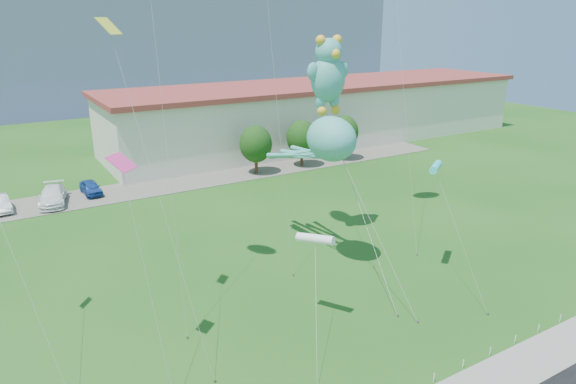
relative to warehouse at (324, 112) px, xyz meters
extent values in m
plane|color=#1D4C15|center=(-26.00, -44.00, -4.12)|extent=(160.00, 160.00, 0.00)
cube|color=#59544C|center=(-26.00, -9.00, -4.09)|extent=(70.00, 6.00, 0.06)
cube|color=slate|center=(-26.00, 76.00, 8.38)|extent=(160.00, 50.00, 25.00)
cube|color=beige|center=(0.00, 0.00, -0.32)|extent=(60.00, 14.00, 7.60)
cube|color=maroon|center=(0.00, 0.00, 3.78)|extent=(61.00, 15.00, 0.60)
cylinder|color=white|center=(-25.00, -45.30, -3.87)|extent=(0.05, 0.05, 0.50)
cylinder|color=white|center=(-23.00, -45.30, -3.87)|extent=(0.05, 0.05, 0.50)
cylinder|color=white|center=(-21.00, -45.30, -3.87)|extent=(0.05, 0.05, 0.50)
cylinder|color=white|center=(-19.00, -45.30, -3.87)|extent=(0.05, 0.05, 0.50)
cylinder|color=white|center=(-17.00, -45.30, -3.87)|extent=(0.05, 0.05, 0.50)
cylinder|color=white|center=(-15.00, -45.30, -3.87)|extent=(0.05, 0.05, 0.50)
cylinder|color=#3F2B19|center=(-16.00, -10.00, -3.02)|extent=(0.36, 0.36, 2.20)
ellipsoid|color=#14380F|center=(-16.00, -10.00, -0.72)|extent=(3.60, 3.60, 4.14)
cylinder|color=#3F2B19|center=(-10.00, -10.00, -3.02)|extent=(0.36, 0.36, 2.20)
ellipsoid|color=#14380F|center=(-10.00, -10.00, -0.72)|extent=(3.60, 3.60, 4.14)
cylinder|color=#3F2B19|center=(-4.00, -10.00, -3.02)|extent=(0.36, 0.36, 2.20)
ellipsoid|color=#14380F|center=(-4.00, -10.00, -0.72)|extent=(3.60, 3.60, 4.14)
imported|color=silver|center=(-41.22, -8.78, -3.37)|extent=(1.87, 4.32, 1.38)
imported|color=white|center=(-36.91, -9.25, -3.28)|extent=(3.24, 5.72, 1.56)
imported|color=navy|center=(-33.30, -8.11, -3.40)|extent=(1.77, 3.98, 1.33)
ellipsoid|color=teal|center=(-22.17, -32.62, 4.89)|extent=(2.93, 3.80, 2.93)
sphere|color=white|center=(-22.70, -33.77, 5.20)|extent=(0.46, 0.46, 0.46)
sphere|color=white|center=(-21.65, -33.77, 5.20)|extent=(0.46, 0.46, 0.46)
cylinder|color=slate|center=(-22.02, -41.23, -4.04)|extent=(0.10, 0.10, 0.16)
cylinder|color=gray|center=(-22.09, -37.43, 0.06)|extent=(0.18, 7.63, 8.07)
ellipsoid|color=teal|center=(-19.42, -28.20, 8.12)|extent=(2.62, 2.23, 3.28)
sphere|color=teal|center=(-19.42, -28.20, 10.04)|extent=(1.92, 1.92, 1.92)
sphere|color=yellow|center=(-20.12, -28.20, 10.84)|extent=(0.71, 0.71, 0.71)
sphere|color=yellow|center=(-18.71, -28.20, 10.84)|extent=(0.71, 0.71, 0.71)
sphere|color=yellow|center=(-19.42, -29.01, 9.94)|extent=(0.71, 0.71, 0.71)
ellipsoid|color=teal|center=(-20.73, -28.20, 8.73)|extent=(0.91, 0.65, 1.27)
ellipsoid|color=teal|center=(-18.11, -28.20, 8.73)|extent=(0.91, 0.65, 1.27)
ellipsoid|color=teal|center=(-20.02, -28.20, 6.61)|extent=(0.81, 0.71, 1.31)
ellipsoid|color=teal|center=(-18.81, -28.20, 6.61)|extent=(0.81, 0.71, 1.31)
sphere|color=yellow|center=(-20.02, -28.40, 5.90)|extent=(0.71, 0.71, 0.71)
sphere|color=yellow|center=(-18.81, -28.40, 5.90)|extent=(0.71, 0.71, 0.71)
cylinder|color=slate|center=(-22.56, -40.16, -4.04)|extent=(0.10, 0.10, 0.16)
cylinder|color=gray|center=(-20.99, -34.18, 0.87)|extent=(3.17, 11.98, 9.68)
cylinder|color=slate|center=(-25.13, -32.81, -4.04)|extent=(0.10, 0.10, 0.16)
cylinder|color=gray|center=(-24.92, -30.24, 7.92)|extent=(0.46, 5.16, 23.78)
cylinder|color=slate|center=(-33.76, -35.95, -4.04)|extent=(0.10, 0.10, 0.16)
cylinder|color=gray|center=(-33.14, -32.87, 6.05)|extent=(1.28, 6.18, 20.03)
cylinder|color=#30D9D7|center=(-16.78, -36.69, 3.20)|extent=(0.50, 2.25, 0.87)
cylinder|color=slate|center=(-17.93, -42.72, -4.04)|extent=(0.10, 0.10, 0.16)
cylinder|color=gray|center=(-17.36, -39.71, -0.48)|extent=(1.17, 6.06, 6.98)
cylinder|color=slate|center=(-15.72, -34.75, -4.04)|extent=(0.10, 0.10, 0.16)
cylinder|color=gray|center=(-14.32, -30.90, 6.30)|extent=(2.84, 7.73, 20.53)
cylinder|color=white|center=(-26.83, -37.82, 0.88)|extent=(0.50, 2.25, 0.87)
cylinder|color=gray|center=(-28.44, -40.38, -1.64)|extent=(3.25, 5.15, 4.66)
cylinder|color=gray|center=(-41.09, -34.64, 2.01)|extent=(2.47, 8.63, 11.96)
cube|color=yellow|center=(-35.32, -32.20, 11.89)|extent=(1.29, 1.29, 0.86)
cylinder|color=slate|center=(-33.89, -39.96, -4.04)|extent=(0.10, 0.10, 0.16)
cylinder|color=gray|center=(-34.60, -36.08, 3.86)|extent=(1.46, 7.78, 15.67)
cube|color=#F0358B|center=(-36.30, -36.28, 6.14)|extent=(1.29, 1.29, 0.86)
cylinder|color=gray|center=(-36.18, -38.50, 0.99)|extent=(0.27, 4.46, 9.92)
camera|label=1|loc=(-41.29, -59.04, 12.15)|focal=32.00mm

